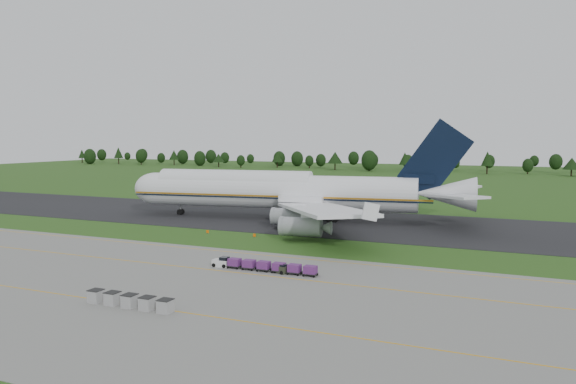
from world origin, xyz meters
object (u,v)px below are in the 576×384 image
at_px(uld_row, 130,301).
at_px(edge_markers, 231,234).
at_px(utility_cart, 281,270).
at_px(baggage_train, 262,266).
at_px(aircraft, 285,191).

bearing_deg(uld_row, edge_markers, 105.57).
height_order(utility_cart, uld_row, uld_row).
distance_m(baggage_train, utility_cart, 3.01).
bearing_deg(baggage_train, aircraft, 110.12).
bearing_deg(edge_markers, utility_cart, -48.26).
bearing_deg(baggage_train, utility_cart, -1.72).
height_order(baggage_train, utility_cart, baggage_train).
bearing_deg(aircraft, utility_cart, -66.82).
distance_m(aircraft, utility_cart, 52.36).
relative_size(aircraft, edge_markers, 7.52).
relative_size(aircraft, utility_cart, 37.74).
bearing_deg(uld_row, utility_cart, 66.86).
xyz_separation_m(utility_cart, uld_row, (-9.00, -21.06, 0.24)).
distance_m(baggage_train, uld_row, 21.98).
relative_size(utility_cart, uld_row, 0.20).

